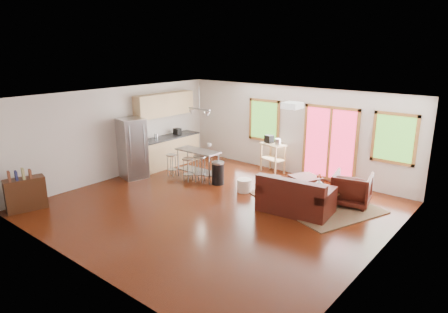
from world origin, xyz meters
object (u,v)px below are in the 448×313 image
Objects in this scene: loveseat at (295,198)px; refrigerator at (133,148)px; coffee_table at (323,190)px; kitchen_cart at (273,148)px; armchair at (352,187)px; island at (198,159)px; ottoman at (305,185)px; rug at (314,202)px.

refrigerator is (-4.92, -0.75, 0.52)m from loveseat.
kitchen_cart is at bearing 150.78° from coffee_table.
armchair is 0.66× the size of island.
loveseat is at bearing -71.64° from ottoman.
loveseat is 2.60× the size of ottoman.
armchair is 1.31× the size of ottoman.
armchair is at bearing 26.89° from coffee_table.
rug is 3.16× the size of armchair.
loveseat is at bearing -95.23° from rug.
armchair is at bearing -18.58° from kitchen_cart.
refrigerator is at bearing -155.62° from ottoman.
ottoman is 4.98m from refrigerator.
armchair is 0.79× the size of kitchen_cart.
loveseat reaches higher than coffee_table.
refrigerator reaches higher than rug.
rug is 4.15× the size of ottoman.
refrigerator is (-5.75, -2.02, 0.43)m from armchair.
rug is at bearing -140.41° from coffee_table.
refrigerator is 1.30× the size of island.
island reaches higher than coffee_table.
coffee_table is at bearing 32.05° from refrigerator.
loveseat is at bearing 22.32° from refrigerator.
kitchen_cart is at bearing 54.66° from island.
island is 2.31m from kitchen_cart.
armchair reaches higher than loveseat.
island is at bearing 49.94° from refrigerator.
island is at bearing -162.85° from ottoman.
armchair reaches higher than coffee_table.
ottoman is (-0.50, 0.44, 0.21)m from rug.
ottoman reaches higher than rug.
kitchen_cart is (-2.07, 2.24, 0.42)m from loveseat.
refrigerator is at bearing -161.57° from coffee_table.
coffee_table is at bearing 39.59° from rug.
island is 1.19× the size of kitchen_cart.
armchair is at bearing 12.04° from island.
refrigerator is 1.91m from island.
coffee_table is at bearing 70.53° from loveseat.
loveseat reaches higher than island.
loveseat is at bearing -102.95° from coffee_table.
ottoman is 3.13m from island.
ottoman reaches higher than coffee_table.
ottoman is (-1.25, 0.02, -0.22)m from armchair.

